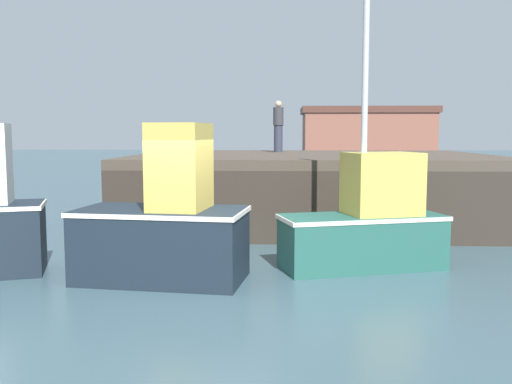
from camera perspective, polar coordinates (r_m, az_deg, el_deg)
The scene contains 6 objects.
ground at distance 9.89m, azimuth -5.20°, elevation -9.67°, with size 120.00×160.00×0.10m.
pier at distance 16.35m, azimuth 5.82°, elevation 2.55°, with size 10.38×7.79×1.99m.
fishing_boat_near_right at distance 10.10m, azimuth -9.14°, elevation -3.47°, with size 3.13×1.91×2.79m.
fishing_boat_mid at distance 11.11m, azimuth 11.22°, elevation -3.06°, with size 3.37×2.01×5.25m.
dockworker at distance 18.92m, azimuth 2.27°, elevation 6.65°, with size 0.34×0.34×1.70m.
warehouse at distance 45.71m, azimuth 11.09°, elevation 5.50°, with size 10.30×5.45×4.66m.
Camera 1 is at (1.29, -9.44, 2.61)m, focal length 39.57 mm.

